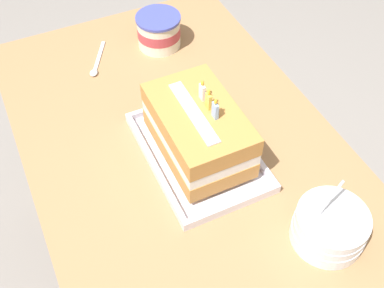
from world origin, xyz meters
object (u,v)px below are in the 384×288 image
at_px(birthday_cake, 198,130).
at_px(bowl_stack, 330,227).
at_px(serving_spoon_near_tray, 96,66).
at_px(foil_tray, 198,152).
at_px(ice_cream_tub, 159,31).

xyz_separation_m(birthday_cake, bowl_stack, (0.30, 0.14, -0.05)).
relative_size(birthday_cake, serving_spoon_near_tray, 1.84).
bearing_deg(serving_spoon_near_tray, birthday_cake, 16.70).
bearing_deg(bowl_stack, birthday_cake, -155.22).
height_order(foil_tray, serving_spoon_near_tray, foil_tray).
distance_m(birthday_cake, ice_cream_tub, 0.42).
height_order(bowl_stack, serving_spoon_near_tray, bowl_stack).
distance_m(foil_tray, birthday_cake, 0.08).
height_order(birthday_cake, serving_spoon_near_tray, birthday_cake).
bearing_deg(serving_spoon_near_tray, bowl_stack, 20.30).
height_order(birthday_cake, ice_cream_tub, birthday_cake).
distance_m(ice_cream_tub, serving_spoon_near_tray, 0.20).
bearing_deg(ice_cream_tub, foil_tray, -10.52).
bearing_deg(birthday_cake, ice_cream_tub, 169.49).
height_order(birthday_cake, bowl_stack, birthday_cake).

